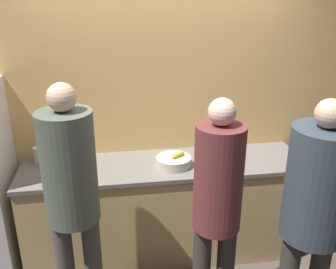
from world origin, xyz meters
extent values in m
cube|color=#E0B266|center=(0.00, 0.69, 1.30)|extent=(5.20, 0.06, 2.60)
cube|color=tan|center=(0.00, 0.37, 0.45)|extent=(2.44, 0.64, 0.89)
cube|color=slate|center=(0.00, 0.37, 0.91)|extent=(2.47, 0.67, 0.03)
cylinder|color=#4C4742|center=(-0.62, -0.30, 0.44)|extent=(0.13, 0.13, 0.88)
cylinder|color=#515B4C|center=(-0.72, -0.30, 1.26)|extent=(0.36, 0.36, 0.77)
sphere|color=#DBAD89|center=(-0.72, -0.30, 1.74)|extent=(0.18, 0.18, 0.18)
cylinder|color=brown|center=(0.24, -0.48, 1.20)|extent=(0.32, 0.32, 0.73)
sphere|color=beige|center=(0.24, -0.48, 1.66)|extent=(0.17, 0.17, 0.17)
cylinder|color=#333D47|center=(0.82, -0.68, 1.22)|extent=(0.41, 0.41, 0.74)
sphere|color=#DBAD89|center=(0.82, -0.68, 1.68)|extent=(0.18, 0.18, 0.18)
cylinder|color=beige|center=(0.07, 0.29, 0.97)|extent=(0.30, 0.30, 0.08)
ellipsoid|color=yellow|center=(0.11, 0.29, 1.03)|extent=(0.15, 0.12, 0.04)
cylinder|color=silver|center=(-1.06, 0.53, 1.00)|extent=(0.11, 0.11, 0.15)
cylinder|color=#99754C|center=(-1.08, 0.53, 1.09)|extent=(0.01, 0.04, 0.18)
cylinder|color=#99754C|center=(-1.05, 0.54, 1.09)|extent=(0.03, 0.04, 0.18)
cylinder|color=#99754C|center=(-1.06, 0.52, 1.09)|extent=(0.04, 0.01, 0.18)
cylinder|color=brown|center=(-0.79, 0.35, 1.01)|extent=(0.07, 0.07, 0.16)
cylinder|color=brown|center=(-0.79, 0.35, 1.11)|extent=(0.03, 0.03, 0.05)
cylinder|color=black|center=(-0.79, 0.35, 1.15)|extent=(0.04, 0.04, 0.02)
cylinder|color=gold|center=(-0.90, 0.49, 0.97)|extent=(0.09, 0.09, 0.08)
camera|label=1|loc=(-0.41, -2.56, 2.36)|focal=40.00mm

